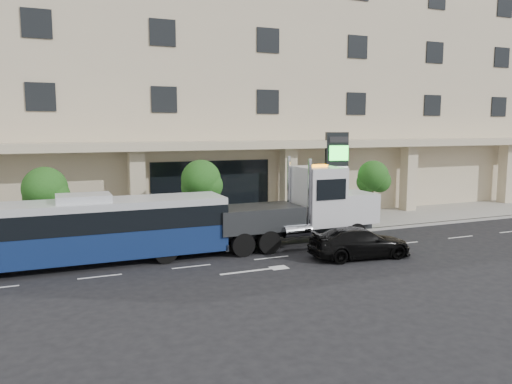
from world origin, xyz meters
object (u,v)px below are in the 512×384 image
black_sedan (360,243)px  signage_pylon (336,176)px  city_bus (85,229)px  tow_truck (303,209)px

black_sedan → signage_pylon: (3.85, 8.46, 2.38)m
city_bus → tow_truck: 11.13m
city_bus → black_sedan: city_bus is taller
signage_pylon → city_bus: bearing=-147.7°
city_bus → signage_pylon: signage_pylon is taller
city_bus → tow_truck: tow_truck is taller
tow_truck → city_bus: bearing=178.6°
tow_truck → signage_pylon: (5.13, 4.97, 1.18)m
tow_truck → black_sedan: tow_truck is taller
tow_truck → signage_pylon: 7.24m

